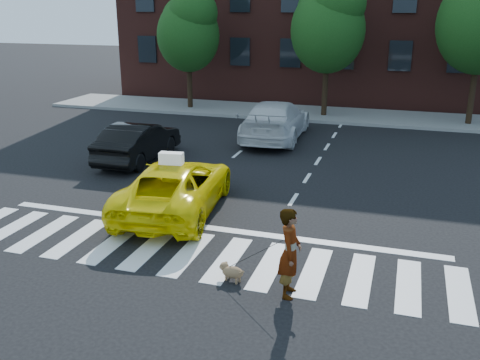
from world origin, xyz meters
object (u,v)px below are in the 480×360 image
object	(u,v)px
tree_mid	(329,21)
woman	(290,253)
taxi	(176,187)
black_sedan	(138,142)
tree_left	(189,28)
dog	(231,271)
white_suv	(275,120)

from	to	relation	value
tree_mid	woman	distance (m)	18.64
taxi	black_sedan	world-z (taller)	black_sedan
tree_left	dog	size ratio (longest dim) A/B	10.23
woman	dog	distance (m)	1.50
white_suv	tree_left	bearing A→B (deg)	-43.03
tree_mid	woman	bearing A→B (deg)	-83.24
taxi	woman	distance (m)	5.45
tree_mid	black_sedan	xyz separation A→B (m)	(-5.39, -10.15, -4.12)
taxi	dog	xyz separation A→B (m)	(2.78, -3.40, -0.51)
tree_left	taxi	world-z (taller)	tree_left
tree_left	black_sedan	world-z (taller)	tree_left
taxi	black_sedan	xyz separation A→B (m)	(-3.46, 4.34, 0.01)
tree_left	dog	world-z (taller)	tree_left
black_sedan	taxi	bearing A→B (deg)	127.89
tree_left	white_suv	bearing A→B (deg)	-40.61
taxi	woman	size ratio (longest dim) A/B	2.79
black_sedan	woman	bearing A→B (deg)	132.85
tree_mid	black_sedan	world-z (taller)	tree_mid
taxi	white_suv	xyz separation A→B (m)	(0.62, 9.19, 0.11)
taxi	white_suv	size ratio (longest dim) A/B	0.90
tree_left	taxi	bearing A→B (deg)	-68.99
tree_mid	dog	world-z (taller)	tree_mid
woman	white_suv	bearing A→B (deg)	10.60
white_suv	woman	bearing A→B (deg)	102.72
black_sedan	woman	size ratio (longest dim) A/B	2.38
white_suv	woman	xyz separation A→B (m)	(3.46, -12.79, 0.10)
tree_mid	taxi	size ratio (longest dim) A/B	1.36
tree_left	woman	bearing A→B (deg)	-61.94
tree_left	woman	xyz separation A→B (m)	(9.65, -18.10, -3.51)
taxi	dog	bearing A→B (deg)	122.19
white_suv	dog	world-z (taller)	white_suv
taxi	white_suv	world-z (taller)	white_suv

